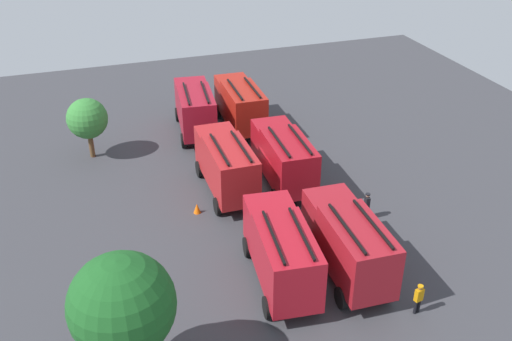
{
  "coord_description": "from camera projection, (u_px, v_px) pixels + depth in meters",
  "views": [
    {
      "loc": [
        -31.09,
        10.43,
        20.01
      ],
      "look_at": [
        0.0,
        0.0,
        1.4
      ],
      "focal_mm": 40.65,
      "sensor_mm": 36.0,
      "label": 1
    }
  ],
  "objects": [
    {
      "name": "fire_truck_4",
      "position": [
        226.0,
        164.0,
        36.96
      ],
      "size": [
        7.22,
        2.79,
        3.88
      ],
      "rotation": [
        0.0,
        0.0,
        -0.01
      ],
      "color": "#AE1C1F",
      "rests_on": "ground"
    },
    {
      "name": "tree_0",
      "position": [
        122.0,
        305.0,
        22.37
      ],
      "size": [
        4.25,
        4.25,
        6.58
      ],
      "color": "brown",
      "rests_on": "ground"
    },
    {
      "name": "firefighter_0",
      "position": [
        282.0,
        133.0,
        43.57
      ],
      "size": [
        0.34,
        0.47,
        1.68
      ],
      "rotation": [
        0.0,
        0.0,
        0.25
      ],
      "color": "black",
      "rests_on": "ground"
    },
    {
      "name": "ground_plane",
      "position": [
        256.0,
        189.0,
        38.4
      ],
      "size": [
        55.91,
        55.91,
        0.0
      ],
      "primitive_type": "plane",
      "color": "#38383D"
    },
    {
      "name": "traffic_cone_0",
      "position": [
        340.0,
        221.0,
        34.55
      ],
      "size": [
        0.44,
        0.44,
        0.63
      ],
      "primitive_type": "cone",
      "color": "#F2600C",
      "rests_on": "ground"
    },
    {
      "name": "traffic_cone_1",
      "position": [
        197.0,
        208.0,
        35.77
      ],
      "size": [
        0.46,
        0.46,
        0.65
      ],
      "primitive_type": "cone",
      "color": "#F2600C",
      "rests_on": "ground"
    },
    {
      "name": "fire_truck_5",
      "position": [
        195.0,
        108.0,
        44.74
      ],
      "size": [
        7.43,
        3.42,
        3.88
      ],
      "rotation": [
        0.0,
        0.0,
        -0.11
      ],
      "color": "maroon",
      "rests_on": "ground"
    },
    {
      "name": "fire_truck_2",
      "position": [
        240.0,
        104.0,
        45.46
      ],
      "size": [
        7.27,
        2.94,
        3.88
      ],
      "rotation": [
        0.0,
        0.0,
        -0.03
      ],
      "color": "#A71D13",
      "rests_on": "ground"
    },
    {
      "name": "firefighter_2",
      "position": [
        419.0,
        298.0,
        27.85
      ],
      "size": [
        0.32,
        0.46,
        1.68
      ],
      "rotation": [
        0.0,
        0.0,
        3.35
      ],
      "color": "black",
      "rests_on": "ground"
    },
    {
      "name": "fire_truck_3",
      "position": [
        281.0,
        249.0,
        29.16
      ],
      "size": [
        7.42,
        3.38,
        3.88
      ],
      "rotation": [
        0.0,
        0.0,
        -0.11
      ],
      "color": "#AB1421",
      "rests_on": "ground"
    },
    {
      "name": "tree_2",
      "position": [
        87.0,
        119.0,
        40.88
      ],
      "size": [
        2.89,
        2.89,
        4.48
      ],
      "color": "brown",
      "rests_on": "ground"
    },
    {
      "name": "fire_truck_0",
      "position": [
        348.0,
        241.0,
        29.79
      ],
      "size": [
        7.29,
        2.99,
        3.88
      ],
      "rotation": [
        0.0,
        0.0,
        -0.04
      ],
      "color": "maroon",
      "rests_on": "ground"
    },
    {
      "name": "fire_truck_1",
      "position": [
        283.0,
        156.0,
        37.84
      ],
      "size": [
        7.31,
        3.03,
        3.88
      ],
      "rotation": [
        0.0,
        0.0,
        -0.05
      ],
      "color": "#A4111D",
      "rests_on": "ground"
    },
    {
      "name": "firefighter_1",
      "position": [
        367.0,
        205.0,
        34.9
      ],
      "size": [
        0.45,
        0.29,
        1.77
      ],
      "rotation": [
        0.0,
        0.0,
        1.44
      ],
      "color": "black",
      "rests_on": "ground"
    },
    {
      "name": "tree_1",
      "position": [
        136.0,
        314.0,
        23.83
      ],
      "size": [
        2.98,
        2.98,
        4.62
      ],
      "color": "brown",
      "rests_on": "ground"
    }
  ]
}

